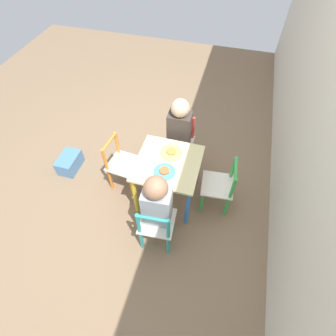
% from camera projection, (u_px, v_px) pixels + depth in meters
% --- Properties ---
extents(ground_plane, '(6.00, 6.00, 0.00)m').
position_uv_depth(ground_plane, '(168.00, 195.00, 2.44)').
color(ground_plane, '#7F664C').
extents(kids_table, '(0.51, 0.51, 0.48)m').
position_uv_depth(kids_table, '(168.00, 169.00, 2.14)').
color(kids_table, beige).
rests_on(kids_table, ground_plane).
extents(chair_teal, '(0.28, 0.28, 0.53)m').
position_uv_depth(chair_teal, '(157.00, 225.00, 1.97)').
color(chair_teal, silver).
rests_on(chair_teal, ground_plane).
extents(chair_red, '(0.26, 0.26, 0.53)m').
position_uv_depth(chair_red, '(179.00, 143.00, 2.51)').
color(chair_red, silver).
rests_on(chair_red, ground_plane).
extents(chair_green, '(0.28, 0.28, 0.53)m').
position_uv_depth(chair_green, '(220.00, 186.00, 2.19)').
color(chair_green, silver).
rests_on(chair_green, ground_plane).
extents(chair_orange, '(0.29, 0.29, 0.53)m').
position_uv_depth(chair_orange, '(122.00, 165.00, 2.34)').
color(chair_orange, silver).
rests_on(chair_orange, ground_plane).
extents(child_right, '(0.22, 0.21, 0.77)m').
position_uv_depth(child_right, '(157.00, 204.00, 1.85)').
color(child_right, '#4C608E').
rests_on(child_right, ground_plane).
extents(child_left, '(0.21, 0.20, 0.79)m').
position_uv_depth(child_left, '(179.00, 131.00, 2.31)').
color(child_left, '#38383D').
rests_on(child_left, ground_plane).
extents(plate_right, '(0.17, 0.17, 0.03)m').
position_uv_depth(plate_right, '(164.00, 171.00, 2.00)').
color(plate_right, '#4C9EE0').
rests_on(plate_right, kids_table).
extents(plate_left, '(0.18, 0.18, 0.03)m').
position_uv_depth(plate_left, '(171.00, 152.00, 2.13)').
color(plate_left, '#EADB66').
rests_on(plate_left, kids_table).
extents(storage_bin, '(0.26, 0.17, 0.15)m').
position_uv_depth(storage_bin, '(70.00, 162.00, 2.60)').
color(storage_bin, '#4C7FB7').
rests_on(storage_bin, ground_plane).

